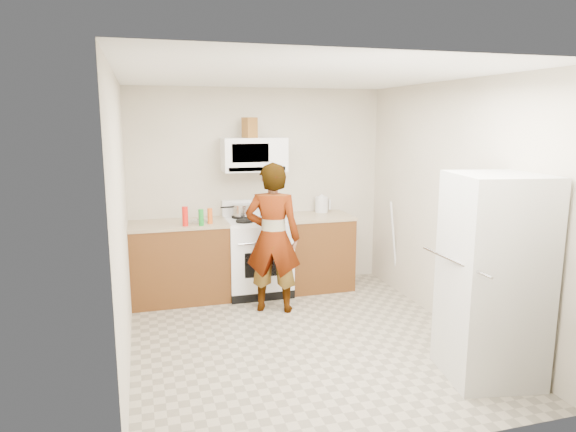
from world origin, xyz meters
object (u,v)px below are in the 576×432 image
object	(u,v)px
gas_range	(257,254)
person	(273,238)
kettle	(322,205)
saucepan	(242,210)
microwave	(254,154)
fridge	(493,278)

from	to	relation	value
gas_range	person	bearing A→B (deg)	-86.66
kettle	person	bearing A→B (deg)	-141.33
gas_range	saucepan	xyz separation A→B (m)	(-0.15, 0.16, 0.54)
microwave	fridge	size ratio (longest dim) A/B	0.45
person	kettle	size ratio (longest dim) A/B	8.46
gas_range	microwave	xyz separation A→B (m)	(0.00, 0.13, 1.21)
kettle	saucepan	distance (m)	1.05
kettle	fridge	bearing A→B (deg)	-85.19
fridge	saucepan	size ratio (longest dim) A/B	6.97
microwave	kettle	distance (m)	1.12
person	kettle	bearing A→B (deg)	-114.31
fridge	kettle	bearing A→B (deg)	109.96
person	kettle	xyz separation A→B (m)	(0.86, 0.82, 0.20)
saucepan	gas_range	bearing A→B (deg)	-46.80
person	fridge	world-z (taller)	fridge
fridge	gas_range	bearing A→B (deg)	128.30
gas_range	fridge	distance (m)	2.95
fridge	kettle	distance (m)	2.82
gas_range	kettle	world-z (taller)	kettle
saucepan	microwave	bearing A→B (deg)	-11.78
person	fridge	distance (m)	2.37
gas_range	microwave	world-z (taller)	microwave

